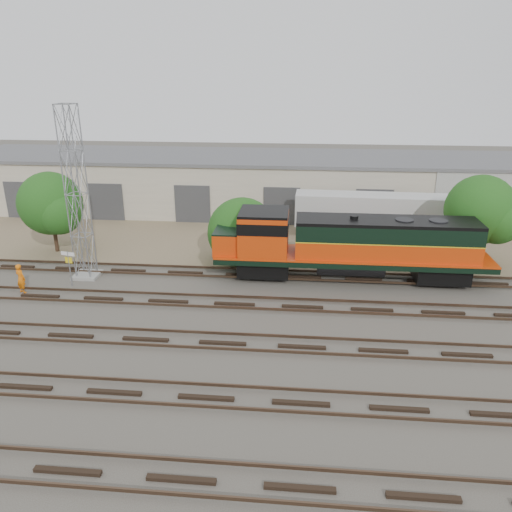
# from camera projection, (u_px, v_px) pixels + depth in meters

# --- Properties ---
(ground) EXTENTS (140.00, 140.00, 0.00)m
(ground) POSITION_uv_depth(u_px,v_px,m) (231.00, 317.00, 28.07)
(ground) COLOR #47423A
(ground) RESTS_ON ground
(dirt_strip) EXTENTS (80.00, 16.00, 0.02)m
(dirt_strip) POSITION_uv_depth(u_px,v_px,m) (256.00, 234.00, 42.04)
(dirt_strip) COLOR #726047
(dirt_strip) RESTS_ON ground
(tracks) EXTENTS (80.00, 20.40, 0.28)m
(tracks) POSITION_uv_depth(u_px,v_px,m) (223.00, 343.00, 25.25)
(tracks) COLOR black
(tracks) RESTS_ON ground
(warehouse) EXTENTS (58.40, 10.40, 5.30)m
(warehouse) POSITION_uv_depth(u_px,v_px,m) (264.00, 183.00, 48.54)
(warehouse) COLOR beige
(warehouse) RESTS_ON ground
(locomotive) EXTENTS (17.81, 3.12, 4.28)m
(locomotive) POSITION_uv_depth(u_px,v_px,m) (347.00, 245.00, 32.20)
(locomotive) COLOR black
(locomotive) RESTS_ON tracks
(signal_tower) EXTENTS (1.64, 1.64, 11.14)m
(signal_tower) POSITION_uv_depth(u_px,v_px,m) (77.00, 198.00, 31.64)
(signal_tower) COLOR gray
(signal_tower) RESTS_ON ground
(sign_post) EXTENTS (0.96, 0.24, 2.37)m
(sign_post) POSITION_uv_depth(u_px,v_px,m) (69.00, 262.00, 31.48)
(sign_post) COLOR gray
(sign_post) RESTS_ON ground
(worker) EXTENTS (0.81, 0.69, 1.89)m
(worker) POSITION_uv_depth(u_px,v_px,m) (21.00, 278.00, 30.80)
(worker) COLOR orange
(worker) RESTS_ON ground
(semi_trailer) EXTENTS (12.29, 2.86, 3.76)m
(semi_trailer) POSITION_uv_depth(u_px,v_px,m) (376.00, 212.00, 39.87)
(semi_trailer) COLOR silver
(semi_trailer) RESTS_ON ground
(dumpster_blue) EXTENTS (1.98, 1.91, 1.50)m
(dumpster_blue) POSITION_uv_depth(u_px,v_px,m) (470.00, 220.00, 43.36)
(dumpster_blue) COLOR #162097
(dumpster_blue) RESTS_ON ground
(tree_west) EXTENTS (4.90, 4.66, 6.10)m
(tree_west) POSITION_uv_depth(u_px,v_px,m) (53.00, 206.00, 36.68)
(tree_west) COLOR #382619
(tree_west) RESTS_ON ground
(tree_mid) EXTENTS (5.22, 4.97, 4.97)m
(tree_mid) POSITION_uv_depth(u_px,v_px,m) (246.00, 235.00, 35.29)
(tree_mid) COLOR #382619
(tree_mid) RESTS_ON ground
(tree_east) EXTENTS (5.00, 4.76, 6.43)m
(tree_east) POSITION_uv_depth(u_px,v_px,m) (485.00, 212.00, 34.00)
(tree_east) COLOR #382619
(tree_east) RESTS_ON ground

